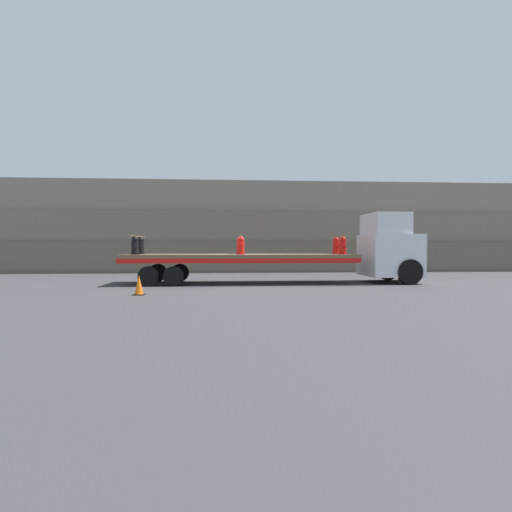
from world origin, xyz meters
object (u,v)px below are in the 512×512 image
Objects in this scene: fire_hydrant_red_far_1 at (240,246)px; fire_hydrant_red_far_2 at (336,246)px; traffic_cone at (139,285)px; fire_hydrant_black_near_0 at (135,246)px; fire_hydrant_red_near_1 at (241,246)px; fire_hydrant_red_near_2 at (343,246)px; truck_cab at (391,248)px; flatbed_trailer at (228,259)px; fire_hydrant_black_far_0 at (141,246)px.

fire_hydrant_red_far_2 is (4.40, 0.00, 0.00)m from fire_hydrant_red_far_1.
fire_hydrant_black_near_0 is at bearing 104.62° from traffic_cone.
fire_hydrant_red_near_1 is 4.40m from fire_hydrant_red_near_2.
fire_hydrant_red_near_2 is (4.40, 0.00, 0.00)m from fire_hydrant_red_near_1.
truck_cab is 4.01× the size of fire_hydrant_red_far_2.
truck_cab is 4.01× the size of fire_hydrant_red_near_1.
fire_hydrant_black_near_0 is 1.00× the size of fire_hydrant_red_near_2.
fire_hydrant_red_far_2 is (4.40, 1.06, 0.00)m from fire_hydrant_red_near_1.
fire_hydrant_red_far_1 is 5.85m from traffic_cone.
flatbed_trailer is 5.02m from fire_hydrant_red_far_2.
fire_hydrant_red_near_2 is at bearing 0.00° from fire_hydrant_black_near_0.
fire_hydrant_black_far_0 is 1.16× the size of traffic_cone.
fire_hydrant_red_near_2 is (8.80, 0.00, 0.00)m from fire_hydrant_black_near_0.
fire_hydrant_red_near_2 is at bearing -167.26° from truck_cab.
truck_cab is 6.77m from fire_hydrant_red_near_1.
truck_cab reaches higher than fire_hydrant_red_near_2.
fire_hydrant_black_near_0 is 4.40m from fire_hydrant_red_near_1.
fire_hydrant_black_near_0 is 1.00× the size of fire_hydrant_red_far_2.
flatbed_trailer is 5.00m from traffic_cone.
fire_hydrant_black_near_0 is 8.86m from fire_hydrant_red_far_2.
truck_cab is 4.01× the size of fire_hydrant_black_near_0.
truck_cab reaches higher than fire_hydrant_black_far_0.
flatbed_trailer is 13.01× the size of fire_hydrant_red_near_2.
fire_hydrant_red_near_2 is 8.72m from traffic_cone.
flatbed_trailer is at bearing 136.44° from fire_hydrant_red_near_1.
fire_hydrant_black_far_0 is at bearing 180.00° from fire_hydrant_red_far_2.
fire_hydrant_red_near_1 is at bearing -166.42° from fire_hydrant_red_far_2.
fire_hydrant_red_far_1 is at bearing 180.00° from fire_hydrant_red_far_2.
traffic_cone is (-3.50, -4.50, -1.32)m from fire_hydrant_red_far_1.
fire_hydrant_red_near_2 is at bearing 0.00° from fire_hydrant_red_near_1.
fire_hydrant_red_near_2 reaches higher than traffic_cone.
fire_hydrant_red_near_1 is (4.40, 0.00, 0.00)m from fire_hydrant_black_near_0.
fire_hydrant_black_far_0 reaches higher than flatbed_trailer.
truck_cab reaches higher than flatbed_trailer.
traffic_cone is (0.90, -4.50, -1.32)m from fire_hydrant_black_far_0.
flatbed_trailer is (-7.31, 0.00, -0.47)m from truck_cab.
fire_hydrant_red_near_1 reaches higher than flatbed_trailer.
truck_cab is at bearing -12.74° from fire_hydrant_red_far_2.
fire_hydrant_red_near_1 is (0.56, -0.53, 0.59)m from flatbed_trailer.
fire_hydrant_black_near_0 is at bearing 180.00° from fire_hydrant_red_near_1.
fire_hydrant_black_far_0 is 8.80m from fire_hydrant_red_far_2.
fire_hydrant_red_far_1 is (4.40, 0.00, 0.00)m from fire_hydrant_black_far_0.
fire_hydrant_red_far_2 is at bearing 167.26° from truck_cab.
fire_hydrant_red_far_1 is (0.00, 1.06, 0.00)m from fire_hydrant_red_near_1.
truck_cab is at bearing 21.18° from traffic_cone.
truck_cab is 2.41m from fire_hydrant_red_near_2.
traffic_cone is at bearing -78.73° from fire_hydrant_black_far_0.
truck_cab is at bearing 0.00° from flatbed_trailer.
truck_cab is 4.01× the size of fire_hydrant_red_near_2.
fire_hydrant_red_near_1 is (-6.75, -0.53, 0.12)m from truck_cab.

